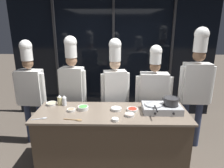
{
  "coord_description": "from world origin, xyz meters",
  "views": [
    {
      "loc": [
        0.06,
        -2.67,
        2.14
      ],
      "look_at": [
        0.0,
        0.25,
        1.26
      ],
      "focal_mm": 32.0,
      "sensor_mm": 36.0,
      "label": 1
    }
  ],
  "objects_px": {
    "prep_bowl_scallions": "(83,108)",
    "serving_spoon_slotted": "(42,118)",
    "stock_pot": "(171,101)",
    "prep_bowl_shrimp": "(130,115)",
    "prep_bowl_onion": "(116,109)",
    "chef_apprentice": "(196,81)",
    "squeeze_bottle_clear": "(64,101)",
    "serving_spoon_solid": "(77,120)",
    "prep_bowl_mushrooms": "(71,110)",
    "chef_pastry": "(153,92)",
    "squeeze_bottle_oil": "(60,100)",
    "chef_head": "(31,87)",
    "portable_stove": "(161,108)",
    "prep_bowl_chili_flakes": "(132,109)",
    "chef_line": "(115,85)",
    "frying_pan": "(153,103)",
    "prep_bowl_garlic": "(115,119)",
    "chef_sous": "(73,82)",
    "prep_bowl_ginger": "(51,103)"
  },
  "relations": [
    {
      "from": "squeeze_bottle_oil",
      "to": "chef_pastry",
      "type": "relative_size",
      "value": 0.09
    },
    {
      "from": "squeeze_bottle_oil",
      "to": "prep_bowl_shrimp",
      "type": "relative_size",
      "value": 1.27
    },
    {
      "from": "prep_bowl_mushrooms",
      "to": "chef_sous",
      "type": "relative_size",
      "value": 0.06
    },
    {
      "from": "portable_stove",
      "to": "prep_bowl_chili_flakes",
      "type": "distance_m",
      "value": 0.42
    },
    {
      "from": "prep_bowl_shrimp",
      "to": "chef_line",
      "type": "xyz_separation_m",
      "value": [
        -0.21,
        0.75,
        0.19
      ]
    },
    {
      "from": "frying_pan",
      "to": "serving_spoon_solid",
      "type": "height_order",
      "value": "frying_pan"
    },
    {
      "from": "prep_bowl_mushrooms",
      "to": "prep_bowl_onion",
      "type": "xyz_separation_m",
      "value": [
        0.66,
        0.04,
        0.0
      ]
    },
    {
      "from": "serving_spoon_slotted",
      "to": "squeeze_bottle_oil",
      "type": "bearing_deg",
      "value": 77.25
    },
    {
      "from": "frying_pan",
      "to": "chef_head",
      "type": "relative_size",
      "value": 0.23
    },
    {
      "from": "prep_bowl_garlic",
      "to": "chef_apprentice",
      "type": "xyz_separation_m",
      "value": [
        1.35,
        0.85,
        0.29
      ]
    },
    {
      "from": "prep_bowl_shrimp",
      "to": "prep_bowl_scallions",
      "type": "xyz_separation_m",
      "value": [
        -0.68,
        0.2,
        0.01
      ]
    },
    {
      "from": "prep_bowl_garlic",
      "to": "chef_line",
      "type": "height_order",
      "value": "chef_line"
    },
    {
      "from": "prep_bowl_mushrooms",
      "to": "serving_spoon_slotted",
      "type": "xyz_separation_m",
      "value": [
        -0.34,
        -0.26,
        -0.01
      ]
    },
    {
      "from": "prep_bowl_mushrooms",
      "to": "serving_spoon_solid",
      "type": "bearing_deg",
      "value": -65.15
    },
    {
      "from": "serving_spoon_solid",
      "to": "squeeze_bottle_oil",
      "type": "bearing_deg",
      "value": 124.98
    },
    {
      "from": "squeeze_bottle_clear",
      "to": "stock_pot",
      "type": "bearing_deg",
      "value": -7.02
    },
    {
      "from": "squeeze_bottle_oil",
      "to": "chef_head",
      "type": "xyz_separation_m",
      "value": [
        -0.61,
        0.38,
        0.1
      ]
    },
    {
      "from": "chef_pastry",
      "to": "serving_spoon_solid",
      "type": "bearing_deg",
      "value": 40.59
    },
    {
      "from": "squeeze_bottle_oil",
      "to": "chef_apprentice",
      "type": "xyz_separation_m",
      "value": [
        2.23,
        0.32,
        0.24
      ]
    },
    {
      "from": "chef_line",
      "to": "chef_pastry",
      "type": "relative_size",
      "value": 1.06
    },
    {
      "from": "prep_bowl_shrimp",
      "to": "chef_head",
      "type": "distance_m",
      "value": 1.86
    },
    {
      "from": "prep_bowl_onion",
      "to": "chef_apprentice",
      "type": "xyz_separation_m",
      "value": [
        1.33,
        0.51,
        0.29
      ]
    },
    {
      "from": "prep_bowl_chili_flakes",
      "to": "serving_spoon_solid",
      "type": "xyz_separation_m",
      "value": [
        -0.77,
        -0.32,
        -0.01
      ]
    },
    {
      "from": "prep_bowl_shrimp",
      "to": "prep_bowl_scallions",
      "type": "relative_size",
      "value": 0.83
    },
    {
      "from": "prep_bowl_shrimp",
      "to": "prep_bowl_chili_flakes",
      "type": "xyz_separation_m",
      "value": [
        0.05,
        0.18,
        -0.0
      ]
    },
    {
      "from": "squeeze_bottle_clear",
      "to": "serving_spoon_solid",
      "type": "height_order",
      "value": "squeeze_bottle_clear"
    },
    {
      "from": "squeeze_bottle_oil",
      "to": "chef_apprentice",
      "type": "distance_m",
      "value": 2.26
    },
    {
      "from": "squeeze_bottle_oil",
      "to": "chef_line",
      "type": "relative_size",
      "value": 0.09
    },
    {
      "from": "prep_bowl_mushrooms",
      "to": "chef_apprentice",
      "type": "xyz_separation_m",
      "value": [
        2.0,
        0.55,
        0.3
      ]
    },
    {
      "from": "squeeze_bottle_clear",
      "to": "serving_spoon_slotted",
      "type": "height_order",
      "value": "squeeze_bottle_clear"
    },
    {
      "from": "frying_pan",
      "to": "squeeze_bottle_clear",
      "type": "distance_m",
      "value": 1.37
    },
    {
      "from": "squeeze_bottle_clear",
      "to": "serving_spoon_slotted",
      "type": "xyz_separation_m",
      "value": [
        -0.19,
        -0.47,
        -0.07
      ]
    },
    {
      "from": "prep_bowl_onion",
      "to": "portable_stove",
      "type": "bearing_deg",
      "value": -2.25
    },
    {
      "from": "chef_line",
      "to": "squeeze_bottle_clear",
      "type": "bearing_deg",
      "value": 15.62
    },
    {
      "from": "prep_bowl_chili_flakes",
      "to": "prep_bowl_onion",
      "type": "bearing_deg",
      "value": 177.26
    },
    {
      "from": "frying_pan",
      "to": "stock_pot",
      "type": "xyz_separation_m",
      "value": [
        0.25,
        0.01,
        0.04
      ]
    },
    {
      "from": "serving_spoon_solid",
      "to": "chef_sous",
      "type": "xyz_separation_m",
      "value": [
        -0.24,
        0.95,
        0.24
      ]
    },
    {
      "from": "prep_bowl_chili_flakes",
      "to": "squeeze_bottle_oil",
      "type": "bearing_deg",
      "value": 170.07
    },
    {
      "from": "prep_bowl_mushrooms",
      "to": "chef_apprentice",
      "type": "relative_size",
      "value": 0.06
    },
    {
      "from": "portable_stove",
      "to": "prep_bowl_shrimp",
      "type": "distance_m",
      "value": 0.5
    },
    {
      "from": "prep_bowl_scallions",
      "to": "serving_spoon_slotted",
      "type": "relative_size",
      "value": 0.79
    },
    {
      "from": "stock_pot",
      "to": "prep_bowl_mushrooms",
      "type": "bearing_deg",
      "value": -179.35
    },
    {
      "from": "portable_stove",
      "to": "prep_bowl_scallions",
      "type": "height_order",
      "value": "portable_stove"
    },
    {
      "from": "prep_bowl_ginger",
      "to": "prep_bowl_scallions",
      "type": "bearing_deg",
      "value": -18.56
    },
    {
      "from": "stock_pot",
      "to": "prep_bowl_shrimp",
      "type": "distance_m",
      "value": 0.64
    },
    {
      "from": "squeeze_bottle_oil",
      "to": "serving_spoon_solid",
      "type": "distance_m",
      "value": 0.64
    },
    {
      "from": "chef_pastry",
      "to": "chef_apprentice",
      "type": "height_order",
      "value": "chef_apprentice"
    },
    {
      "from": "serving_spoon_slotted",
      "to": "chef_apprentice",
      "type": "distance_m",
      "value": 2.5
    },
    {
      "from": "prep_bowl_mushrooms",
      "to": "chef_pastry",
      "type": "distance_m",
      "value": 1.44
    },
    {
      "from": "serving_spoon_solid",
      "to": "chef_apprentice",
      "type": "bearing_deg",
      "value": 24.45
    }
  ]
}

